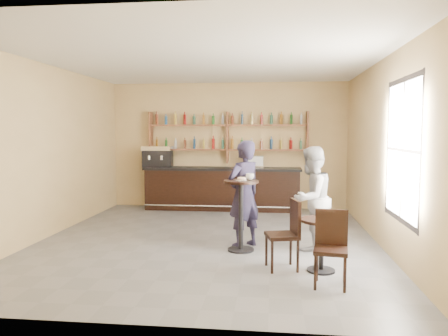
# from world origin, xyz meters

# --- Properties ---
(floor) EXTENTS (7.00, 7.00, 0.00)m
(floor) POSITION_xyz_m (0.00, 0.00, 0.00)
(floor) COLOR #5E5F63
(floor) RESTS_ON ground
(ceiling) EXTENTS (7.00, 7.00, 0.00)m
(ceiling) POSITION_xyz_m (0.00, 0.00, 3.20)
(ceiling) COLOR white
(ceiling) RESTS_ON wall_back
(wall_back) EXTENTS (7.00, 0.00, 7.00)m
(wall_back) POSITION_xyz_m (0.00, 3.50, 1.60)
(wall_back) COLOR tan
(wall_back) RESTS_ON floor
(wall_front) EXTENTS (7.00, 0.00, 7.00)m
(wall_front) POSITION_xyz_m (0.00, -3.50, 1.60)
(wall_front) COLOR tan
(wall_front) RESTS_ON floor
(wall_left) EXTENTS (0.00, 7.00, 7.00)m
(wall_left) POSITION_xyz_m (-3.00, 0.00, 1.60)
(wall_left) COLOR tan
(wall_left) RESTS_ON floor
(wall_right) EXTENTS (0.00, 7.00, 7.00)m
(wall_right) POSITION_xyz_m (3.00, 0.00, 1.60)
(wall_right) COLOR tan
(wall_right) RESTS_ON floor
(window_pane) EXTENTS (0.00, 2.00, 2.00)m
(window_pane) POSITION_xyz_m (2.99, -1.20, 1.70)
(window_pane) COLOR white
(window_pane) RESTS_ON wall_right
(window_frame) EXTENTS (0.04, 1.70, 2.10)m
(window_frame) POSITION_xyz_m (2.99, -1.20, 1.70)
(window_frame) COLOR black
(window_frame) RESTS_ON wall_right
(shelf_unit) EXTENTS (4.00, 0.26, 1.40)m
(shelf_unit) POSITION_xyz_m (0.00, 3.37, 1.81)
(shelf_unit) COLOR brown
(shelf_unit) RESTS_ON wall_back
(liquor_bottles) EXTENTS (3.68, 0.10, 1.00)m
(liquor_bottles) POSITION_xyz_m (0.00, 3.37, 1.98)
(liquor_bottles) COLOR #8C5919
(liquor_bottles) RESTS_ON shelf_unit
(bar_counter) EXTENTS (3.92, 0.76, 1.06)m
(bar_counter) POSITION_xyz_m (-0.11, 3.15, 0.53)
(bar_counter) COLOR black
(bar_counter) RESTS_ON floor
(espresso_machine) EXTENTS (0.79, 0.57, 0.53)m
(espresso_machine) POSITION_xyz_m (-1.76, 3.15, 1.32)
(espresso_machine) COLOR black
(espresso_machine) RESTS_ON bar_counter
(pastry_case) EXTENTS (0.54, 0.46, 0.30)m
(pastry_case) POSITION_xyz_m (0.68, 3.15, 1.21)
(pastry_case) COLOR silver
(pastry_case) RESTS_ON bar_counter
(pedestal_table) EXTENTS (0.72, 0.72, 1.17)m
(pedestal_table) POSITION_xyz_m (0.64, -0.61, 0.59)
(pedestal_table) COLOR black
(pedestal_table) RESTS_ON floor
(napkin) EXTENTS (0.21, 0.21, 0.00)m
(napkin) POSITION_xyz_m (0.64, -0.61, 1.17)
(napkin) COLOR white
(napkin) RESTS_ON pedestal_table
(donut) EXTENTS (0.16, 0.16, 0.05)m
(donut) POSITION_xyz_m (0.65, -0.62, 1.20)
(donut) COLOR #B97743
(donut) RESTS_ON napkin
(cup_pedestal) EXTENTS (0.18, 0.18, 0.10)m
(cup_pedestal) POSITION_xyz_m (0.78, -0.51, 1.22)
(cup_pedestal) COLOR white
(cup_pedestal) RESTS_ON pedestal_table
(man_main) EXTENTS (0.78, 0.78, 1.82)m
(man_main) POSITION_xyz_m (0.67, -0.33, 0.91)
(man_main) COLOR black
(man_main) RESTS_ON floor
(cafe_table) EXTENTS (0.70, 0.70, 0.75)m
(cafe_table) POSITION_xyz_m (1.84, -1.55, 0.37)
(cafe_table) COLOR black
(cafe_table) RESTS_ON floor
(cup_cafe) EXTENTS (0.11, 0.11, 0.09)m
(cup_cafe) POSITION_xyz_m (1.89, -1.55, 0.79)
(cup_cafe) COLOR white
(cup_cafe) RESTS_ON cafe_table
(chair_west) EXTENTS (0.52, 0.52, 1.00)m
(chair_west) POSITION_xyz_m (1.29, -1.50, 0.50)
(chair_west) COLOR black
(chair_west) RESTS_ON floor
(chair_south) EXTENTS (0.47, 0.47, 0.96)m
(chair_south) POSITION_xyz_m (1.89, -2.15, 0.48)
(chair_south) COLOR black
(chair_south) RESTS_ON floor
(patron_second) EXTENTS (1.02, 1.06, 1.72)m
(patron_second) POSITION_xyz_m (1.79, -0.38, 0.86)
(patron_second) COLOR gray
(patron_second) RESTS_ON floor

